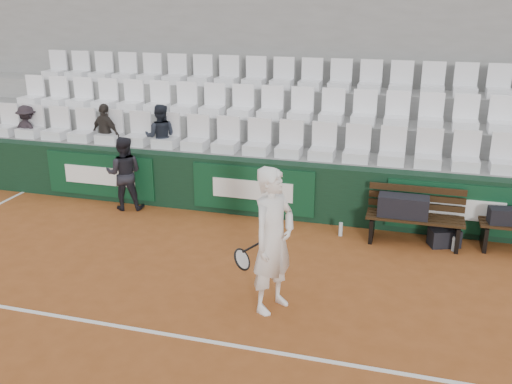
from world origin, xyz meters
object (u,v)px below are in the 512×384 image
at_px(ball_kid, 124,173).
at_px(spectator_b, 104,111).
at_px(sports_bag_right, 507,216).
at_px(sports_bag_left, 403,206).
at_px(sports_bag_ground, 444,237).
at_px(tennis_player, 273,240).
at_px(bench_left, 414,230).
at_px(water_bottle_near, 341,229).
at_px(water_bottle_far, 454,244).
at_px(spectator_c, 159,113).
at_px(spectator_a, 25,110).

height_order(ball_kid, spectator_b, spectator_b).
bearing_deg(sports_bag_right, sports_bag_left, -175.92).
xyz_separation_m(sports_bag_left, spectator_b, (-5.78, 1.06, 0.99)).
xyz_separation_m(sports_bag_right, ball_kid, (-6.48, 0.06, 0.11)).
height_order(sports_bag_ground, tennis_player, tennis_player).
height_order(bench_left, water_bottle_near, bench_left).
xyz_separation_m(water_bottle_far, spectator_c, (-5.41, 1.17, 1.51)).
bearing_deg(water_bottle_near, water_bottle_far, -3.25).
height_order(sports_bag_right, spectator_a, spectator_a).
height_order(spectator_a, spectator_c, spectator_c).
bearing_deg(spectator_a, water_bottle_near, -178.96).
distance_m(bench_left, spectator_a, 7.95).
xyz_separation_m(sports_bag_left, sports_bag_ground, (0.67, 0.05, -0.48)).
distance_m(sports_bag_right, spectator_c, 6.30).
bearing_deg(tennis_player, spectator_a, 149.68).
distance_m(sports_bag_left, spectator_c, 4.83).
bearing_deg(spectator_a, spectator_b, -169.77).
height_order(bench_left, ball_kid, ball_kid).
relative_size(tennis_player, ball_kid, 1.37).
relative_size(sports_bag_right, ball_kid, 0.39).
height_order(sports_bag_right, ball_kid, ball_kid).
distance_m(water_bottle_near, tennis_player, 2.68).
xyz_separation_m(sports_bag_left, spectator_a, (-7.57, 1.06, 0.92)).
bearing_deg(tennis_player, bench_left, 56.49).
relative_size(sports_bag_ground, ball_kid, 0.34).
bearing_deg(sports_bag_ground, ball_kid, 178.74).
relative_size(sports_bag_left, water_bottle_near, 3.38).
bearing_deg(sports_bag_left, water_bottle_far, -7.52).
distance_m(sports_bag_right, sports_bag_ground, 0.97).
bearing_deg(sports_bag_ground, water_bottle_near, -178.06).
bearing_deg(bench_left, spectator_c, 167.74).
height_order(water_bottle_near, spectator_c, spectator_c).
relative_size(water_bottle_far, spectator_b, 0.20).
height_order(sports_bag_left, sports_bag_right, sports_bag_left).
distance_m(tennis_player, spectator_a, 7.09).
bearing_deg(ball_kid, bench_left, 161.52).
distance_m(water_bottle_far, spectator_c, 5.74).
distance_m(water_bottle_near, spectator_a, 6.85).
bearing_deg(spectator_a, sports_bag_right, -175.75).
xyz_separation_m(water_bottle_far, spectator_a, (-8.38, 1.17, 1.42)).
height_order(sports_bag_left, tennis_player, tennis_player).
bearing_deg(spectator_a, sports_bag_left, -177.76).
xyz_separation_m(water_bottle_near, spectator_c, (-3.65, 1.07, 1.51)).
distance_m(water_bottle_near, spectator_b, 5.16).
xyz_separation_m(sports_bag_left, tennis_player, (-1.48, -2.50, 0.31)).
bearing_deg(water_bottle_far, tennis_player, -133.67).
relative_size(ball_kid, spectator_b, 1.13).
xyz_separation_m(spectator_a, spectator_c, (2.97, 0.00, 0.09)).
distance_m(sports_bag_right, spectator_b, 7.44).
distance_m(bench_left, spectator_b, 6.21).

